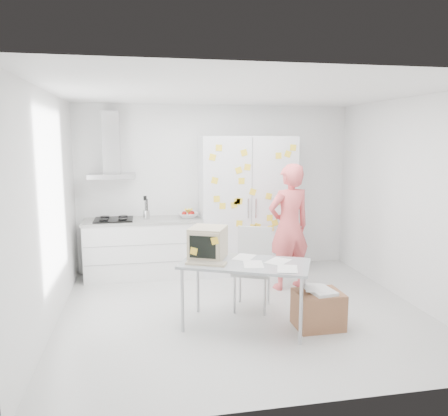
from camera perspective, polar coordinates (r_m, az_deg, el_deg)
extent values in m
cube|color=silver|center=(5.67, 2.47, -13.46)|extent=(4.50, 4.00, 0.02)
cube|color=white|center=(7.25, -1.06, 2.62)|extent=(4.50, 0.02, 2.70)
cube|color=white|center=(5.27, -22.00, -0.46)|extent=(0.02, 4.00, 2.70)
cube|color=white|center=(6.21, 23.21, 0.82)|extent=(0.02, 4.00, 2.70)
cube|color=white|center=(5.27, 2.68, 14.92)|extent=(4.50, 4.00, 0.02)
cube|color=white|center=(7.01, -10.37, -5.31)|extent=(1.80, 0.60, 0.88)
cube|color=gray|center=(6.68, -10.39, -4.78)|extent=(1.76, 0.01, 0.01)
cube|color=gray|center=(6.76, -10.32, -7.09)|extent=(1.76, 0.01, 0.01)
cube|color=#9E9E99|center=(6.92, -10.48, -1.61)|extent=(1.84, 0.63, 0.04)
cube|color=black|center=(6.92, -14.21, -1.51)|extent=(0.58, 0.50, 0.03)
cylinder|color=black|center=(6.81, -15.46, -1.48)|extent=(0.14, 0.14, 0.02)
cylinder|color=black|center=(6.79, -13.10, -1.41)|extent=(0.14, 0.14, 0.02)
cylinder|color=black|center=(7.05, -15.30, -1.13)|extent=(0.14, 0.14, 0.02)
cylinder|color=black|center=(7.03, -13.03, -1.07)|extent=(0.14, 0.14, 0.02)
cylinder|color=silver|center=(6.90, -10.09, -0.87)|extent=(0.10, 0.10, 0.14)
cylinder|color=black|center=(6.89, -10.24, -0.04)|extent=(0.01, 0.01, 0.30)
cylinder|color=black|center=(6.87, -9.96, -0.06)|extent=(0.01, 0.01, 0.30)
cylinder|color=black|center=(6.90, -10.07, -0.02)|extent=(0.01, 0.01, 0.30)
cube|color=black|center=(6.87, -10.27, 1.28)|extent=(0.05, 0.01, 0.07)
imported|color=white|center=(6.94, -4.71, -0.96)|extent=(0.31, 0.31, 0.08)
sphere|color=#B2140F|center=(6.95, -5.22, -0.73)|extent=(0.08, 0.08, 0.08)
sphere|color=#B2140F|center=(6.89, -4.42, -0.81)|extent=(0.08, 0.08, 0.08)
sphere|color=#B2140F|center=(6.98, -4.18, -0.67)|extent=(0.08, 0.08, 0.08)
cylinder|color=yellow|center=(6.95, -4.90, -0.36)|extent=(0.09, 0.17, 0.10)
cylinder|color=yellow|center=(6.95, -4.69, -0.35)|extent=(0.04, 0.17, 0.10)
cylinder|color=yellow|center=(6.95, -4.49, -0.34)|extent=(0.08, 0.17, 0.10)
cube|color=silver|center=(6.89, -14.41, 4.09)|extent=(0.70, 0.48, 0.07)
cube|color=silver|center=(6.98, -14.51, 8.26)|extent=(0.26, 0.24, 0.95)
cube|color=silver|center=(7.05, 2.99, 0.38)|extent=(1.50, 0.65, 2.20)
cube|color=slate|center=(6.74, 3.65, -0.03)|extent=(0.01, 0.01, 2.16)
cube|color=silver|center=(6.71, 3.18, -0.06)|extent=(0.02, 0.02, 0.30)
cube|color=silver|center=(6.74, 4.17, -0.03)|extent=(0.02, 0.02, 0.30)
cube|color=yellow|center=(6.77, 7.14, 6.80)|extent=(0.10, 0.00, 0.10)
cube|color=yellow|center=(6.82, 8.34, 6.99)|extent=(0.12, 0.00, 0.12)
cube|color=yellow|center=(6.94, 9.01, -0.26)|extent=(0.12, 0.00, 0.12)
cube|color=yellow|center=(6.67, 1.73, 0.86)|extent=(0.10, 0.00, 0.10)
cube|color=yellow|center=(6.70, 3.78, 2.11)|extent=(0.12, 0.00, 0.12)
cube|color=yellow|center=(6.88, 6.67, -1.94)|extent=(0.12, 0.00, 0.12)
cube|color=yellow|center=(6.73, 2.01, -2.03)|extent=(0.10, 0.00, 0.10)
cube|color=yellow|center=(6.63, 2.64, 7.22)|extent=(0.12, 0.00, 0.12)
cube|color=yellow|center=(6.81, 4.39, -2.42)|extent=(0.12, 0.00, 0.12)
cube|color=yellow|center=(6.84, 6.99, 0.82)|extent=(0.12, 0.00, 0.12)
cube|color=yellow|center=(6.84, 5.98, -1.28)|extent=(0.10, 0.00, 0.10)
cube|color=yellow|center=(6.62, 1.93, 4.94)|extent=(0.12, 0.00, 0.12)
cube|color=yellow|center=(6.63, -0.19, 0.26)|extent=(0.10, 0.00, 0.10)
cube|color=yellow|center=(6.60, -0.96, 1.20)|extent=(0.10, 0.00, 0.10)
cube|color=yellow|center=(6.53, -1.51, 6.64)|extent=(0.11, 0.00, 0.11)
cube|color=yellow|center=(6.82, 3.05, -4.31)|extent=(0.10, 0.00, 0.10)
cube|color=yellow|center=(6.67, 2.02, 0.92)|extent=(0.11, 0.00, 0.11)
cube|color=yellow|center=(6.98, 7.90, -4.00)|extent=(0.11, 0.00, 0.11)
cube|color=yellow|center=(6.84, 9.01, 7.80)|extent=(0.10, 0.00, 0.10)
cube|color=yellow|center=(6.64, 2.30, 3.55)|extent=(0.10, 0.00, 0.10)
cube|color=yellow|center=(6.66, 1.32, 0.41)|extent=(0.11, 0.00, 0.11)
cube|color=yellow|center=(6.90, 5.06, -4.77)|extent=(0.10, 0.00, 0.10)
cube|color=yellow|center=(6.55, -0.67, 7.87)|extent=(0.10, 0.00, 0.10)
cube|color=yellow|center=(6.56, -1.22, 3.61)|extent=(0.12, 0.00, 0.12)
cube|color=yellow|center=(6.88, 6.11, -2.68)|extent=(0.11, 0.00, 0.11)
cube|color=yellow|center=(6.65, 3.08, 5.36)|extent=(0.11, 0.00, 0.11)
cube|color=yellow|center=(6.78, 5.86, 1.55)|extent=(0.11, 0.00, 0.11)
cube|color=yellow|center=(6.80, 3.79, -2.54)|extent=(0.11, 0.00, 0.11)
imported|color=#EB5B5D|center=(6.33, 8.48, -2.47)|extent=(0.74, 0.57, 1.82)
cube|color=#93989C|center=(5.00, 2.78, -7.27)|extent=(1.60, 1.24, 0.03)
cylinder|color=#A6A6AB|center=(5.01, -5.46, -11.95)|extent=(0.05, 0.05, 0.74)
cylinder|color=#A6A6AB|center=(4.77, 10.02, -13.15)|extent=(0.05, 0.05, 0.74)
cylinder|color=#A6A6AB|center=(5.54, -3.43, -9.84)|extent=(0.05, 0.05, 0.74)
cylinder|color=#A6A6AB|center=(5.32, 10.43, -10.77)|extent=(0.05, 0.05, 0.74)
cube|color=tan|center=(5.12, -2.11, -4.54)|extent=(0.52, 0.53, 0.37)
cube|color=tan|center=(4.92, -2.79, -5.11)|extent=(0.34, 0.17, 0.33)
cube|color=black|center=(4.91, -2.82, -5.13)|extent=(0.28, 0.13, 0.26)
cube|color=yellow|center=(4.95, -3.98, -5.65)|extent=(0.09, 0.04, 0.09)
cube|color=yellow|center=(4.85, -1.22, -4.32)|extent=(0.09, 0.04, 0.10)
cube|color=tan|center=(4.91, -2.36, -7.23)|extent=(0.47, 0.33, 0.03)
cube|color=gray|center=(4.90, -2.37, -7.06)|extent=(0.42, 0.27, 0.01)
cube|color=silver|center=(4.93, 3.85, -7.32)|extent=(0.26, 0.34, 0.00)
cube|color=silver|center=(5.06, 7.07, -6.91)|extent=(0.37, 0.37, 0.00)
cube|color=silver|center=(4.78, 8.28, -7.85)|extent=(0.30, 0.36, 0.00)
cube|color=silver|center=(5.19, 2.65, -6.43)|extent=(0.35, 0.37, 0.00)
cube|color=#B4B4B1|center=(5.60, 3.70, -8.22)|extent=(0.61, 0.61, 0.04)
cube|color=#B4B4B1|center=(5.72, 4.06, -4.94)|extent=(0.42, 0.21, 0.51)
cylinder|color=#AFB0B4|center=(5.54, 1.39, -11.26)|extent=(0.04, 0.04, 0.48)
cylinder|color=#AFB0B4|center=(5.48, 5.36, -11.51)|extent=(0.04, 0.04, 0.48)
cylinder|color=#AFB0B4|center=(5.89, 2.11, -10.01)|extent=(0.04, 0.04, 0.48)
cylinder|color=#AFB0B4|center=(5.83, 5.83, -10.23)|extent=(0.04, 0.04, 0.48)
cube|color=#8D5C3D|center=(5.28, 12.20, -12.84)|extent=(0.53, 0.43, 0.42)
cube|color=silver|center=(5.19, 12.60, -10.53)|extent=(0.30, 0.37, 0.04)
cube|color=silver|center=(5.21, 11.78, -10.16)|extent=(0.30, 0.36, 0.00)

